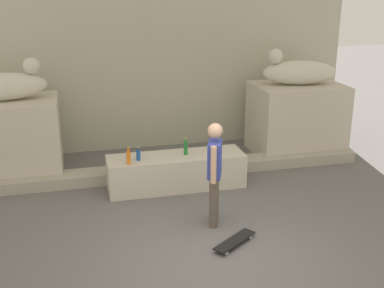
{
  "coord_description": "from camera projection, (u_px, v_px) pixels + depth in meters",
  "views": [
    {
      "loc": [
        -1.77,
        -5.78,
        3.72
      ],
      "look_at": [
        0.11,
        1.73,
        1.1
      ],
      "focal_mm": 45.91,
      "sensor_mm": 36.0,
      "label": 1
    }
  ],
  "objects": [
    {
      "name": "ground_plane",
      "position": [
        214.0,
        257.0,
        6.91
      ],
      "size": [
        40.0,
        40.0,
        0.0
      ],
      "primitive_type": "plane",
      "color": "#605E5B"
    },
    {
      "name": "pedestal_right",
      "position": [
        296.0,
        119.0,
        10.86
      ],
      "size": [
        1.91,
        1.37,
        1.54
      ],
      "primitive_type": "cube",
      "color": "beige",
      "rests_on": "ground_plane"
    },
    {
      "name": "skateboard",
      "position": [
        235.0,
        241.0,
        7.2
      ],
      "size": [
        0.77,
        0.63,
        0.08
      ],
      "rotation": [
        0.0,
        0.0,
        3.76
      ],
      "color": "black",
      "rests_on": "ground_plane"
    },
    {
      "name": "stair_step",
      "position": [
        170.0,
        170.0,
        9.73
      ],
      "size": [
        7.93,
        0.5,
        0.22
      ],
      "primitive_type": "cube",
      "color": "#A9A08F",
      "rests_on": "ground_plane"
    },
    {
      "name": "bottle_blue",
      "position": [
        138.0,
        155.0,
        8.75
      ],
      "size": [
        0.08,
        0.08,
        0.25
      ],
      "color": "#194C99",
      "rests_on": "ledge_block"
    },
    {
      "name": "ledge_block",
      "position": [
        176.0,
        171.0,
        9.12
      ],
      "size": [
        2.53,
        0.73,
        0.63
      ],
      "primitive_type": "cube",
      "color": "beige",
      "rests_on": "ground_plane"
    },
    {
      "name": "pedestal_left",
      "position": [
        10.0,
        139.0,
        9.48
      ],
      "size": [
        1.91,
        1.37,
        1.54
      ],
      "primitive_type": "cube",
      "color": "beige",
      "rests_on": "ground_plane"
    },
    {
      "name": "statue_reclining_right",
      "position": [
        298.0,
        72.0,
        10.52
      ],
      "size": [
        1.67,
        0.83,
        0.78
      ],
      "rotation": [
        0.0,
        0.0,
        2.97
      ],
      "color": "beige",
      "rests_on": "pedestal_right"
    },
    {
      "name": "skater",
      "position": [
        214.0,
        170.0,
        7.54
      ],
      "size": [
        0.31,
        0.51,
        1.67
      ],
      "rotation": [
        0.0,
        0.0,
        4.35
      ],
      "color": "brown",
      "rests_on": "ground_plane"
    },
    {
      "name": "statue_reclining_left",
      "position": [
        5.0,
        85.0,
        9.15
      ],
      "size": [
        1.66,
        0.77,
        0.78
      ],
      "rotation": [
        0.0,
        0.0,
        0.13
      ],
      "color": "beige",
      "rests_on": "pedestal_left"
    },
    {
      "name": "bottle_orange",
      "position": [
        129.0,
        157.0,
        8.57
      ],
      "size": [
        0.07,
        0.07,
        0.32
      ],
      "color": "orange",
      "rests_on": "ledge_block"
    },
    {
      "name": "bottle_green",
      "position": [
        186.0,
        148.0,
        9.03
      ],
      "size": [
        0.07,
        0.07,
        0.33
      ],
      "color": "#1E722D",
      "rests_on": "ledge_block"
    }
  ]
}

